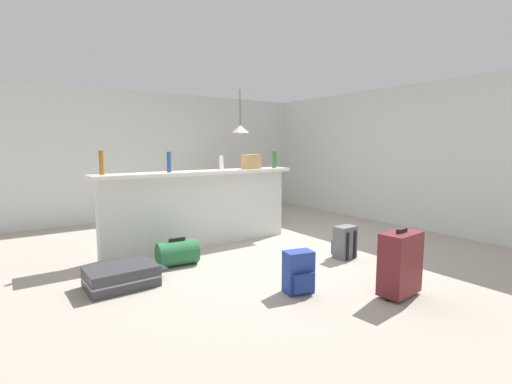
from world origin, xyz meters
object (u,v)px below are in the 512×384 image
bottle_blue (169,162)px  duffel_bag_green (177,253)px  pendant_lamp (240,129)px  dining_table (241,187)px  suitcase_flat_charcoal (122,276)px  backpack_grey (345,243)px  bottle_white (221,163)px  backpack_blue (299,273)px  grocery_bag (251,162)px  dining_chair_far_side (232,191)px  bottle_green (274,160)px  bottle_amber (102,163)px  suitcase_upright_maroon (400,263)px  dining_chair_near_partition (254,197)px

bottle_blue → duffel_bag_green: 1.24m
pendant_lamp → dining_table: bearing=45.9°
suitcase_flat_charcoal → backpack_grey: backpack_grey is taller
bottle_white → pendant_lamp: size_ratio=0.25×
backpack_grey → suitcase_flat_charcoal: bearing=166.5°
pendant_lamp → backpack_blue: bearing=-113.3°
backpack_grey → dining_table: bearing=85.0°
grocery_bag → dining_chair_far_side: (0.75, 1.84, -0.69)m
backpack_blue → suitcase_flat_charcoal: bearing=140.4°
bottle_blue → duffel_bag_green: (-0.16, -0.59, -1.08)m
pendant_lamp → grocery_bag: bearing=-115.5°
suitcase_flat_charcoal → backpack_blue: bearing=-39.6°
bottle_white → bottle_green: size_ratio=0.79×
bottle_white → backpack_blue: (-0.35, -2.15, -1.00)m
bottle_blue → duffel_bag_green: bottle_blue is taller
bottle_amber → suitcase_upright_maroon: 3.59m
bottle_white → backpack_grey: size_ratio=0.50×
bottle_amber → dining_chair_far_side: size_ratio=0.32×
grocery_bag → backpack_blue: (-0.84, -2.07, -1.00)m
grocery_bag → suitcase_upright_maroon: grocery_bag is taller
grocery_bag → duffel_bag_green: grocery_bag is taller
pendant_lamp → bottle_amber: bearing=-156.4°
suitcase_flat_charcoal → duffel_bag_green: size_ratio=1.65×
dining_chair_near_partition → pendant_lamp: size_ratio=1.09×
bottle_blue → suitcase_flat_charcoal: bearing=-135.0°
bottle_white → dining_chair_far_side: bottle_white is taller
backpack_blue → dining_chair_far_side: bearing=67.9°
pendant_lamp → backpack_grey: bearing=-94.2°
backpack_blue → pendant_lamp: bearing=66.7°
grocery_bag → duffel_bag_green: bearing=-158.5°
bottle_white → backpack_blue: bearing=-99.2°
dining_chair_far_side → dining_table: bearing=-99.7°
dining_chair_far_side → suitcase_upright_maroon: bearing=-100.5°
bottle_amber → grocery_bag: bearing=-2.2°
bottle_green → dining_chair_far_side: (0.33, 1.86, -0.71)m
bottle_green → suitcase_flat_charcoal: bearing=-161.7°
bottle_green → suitcase_flat_charcoal: (-2.66, -0.88, -1.12)m
duffel_bag_green → dining_chair_far_side: bearing=47.3°
bottle_blue → dining_table: (2.00, 1.35, -0.59)m
dining_table → duffel_bag_green: dining_table is taller
dining_chair_near_partition → bottle_amber: bearing=-165.1°
dining_chair_near_partition → backpack_blue: (-1.46, -2.90, -0.31)m
bottle_white → bottle_amber: bearing=179.8°
bottle_green → backpack_grey: size_ratio=0.63×
grocery_bag → suitcase_upright_maroon: bearing=-91.9°
suitcase_flat_charcoal → dining_table: bearing=37.8°
bottle_amber → grocery_bag: 2.17m
backpack_blue → backpack_grey: 1.35m
dining_chair_far_side → backpack_blue: 4.23m
dining_chair_far_side → suitcase_flat_charcoal: 4.08m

